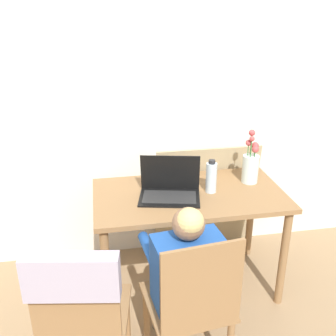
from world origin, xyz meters
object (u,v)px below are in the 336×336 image
object	(u,v)px
flower_vase	(251,165)
chair_spare	(79,302)
person_seated	(184,267)
laptop	(170,187)
water_bottle	(211,177)
chair_occupied	(192,306)

from	to	relation	value
flower_vase	chair_spare	bearing A→B (deg)	-143.19
person_seated	laptop	distance (m)	0.58
chair_spare	water_bottle	world-z (taller)	water_bottle
water_bottle	chair_spare	bearing A→B (deg)	-137.95
chair_occupied	chair_spare	xyz separation A→B (m)	(-0.52, -0.04, 0.14)
chair_occupied	water_bottle	xyz separation A→B (m)	(0.28, 0.68, 0.36)
person_seated	laptop	size ratio (longest dim) A/B	2.32
chair_occupied	water_bottle	world-z (taller)	water_bottle
laptop	flower_vase	xyz separation A→B (m)	(0.55, 0.10, 0.06)
chair_spare	flower_vase	size ratio (longest dim) A/B	2.50
person_seated	water_bottle	size ratio (longest dim) A/B	4.47
chair_occupied	water_bottle	distance (m)	0.82
chair_spare	flower_vase	xyz separation A→B (m)	(1.09, 0.82, 0.24)
chair_occupied	laptop	distance (m)	0.75
person_seated	water_bottle	distance (m)	0.67
chair_occupied	person_seated	distance (m)	0.19
laptop	water_bottle	xyz separation A→B (m)	(0.26, 0.01, 0.04)
chair_occupied	laptop	size ratio (longest dim) A/B	2.13
person_seated	flower_vase	distance (m)	0.91
chair_spare	flower_vase	bearing A→B (deg)	-133.56
chair_spare	chair_occupied	bearing A→B (deg)	-165.97
flower_vase	water_bottle	distance (m)	0.31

